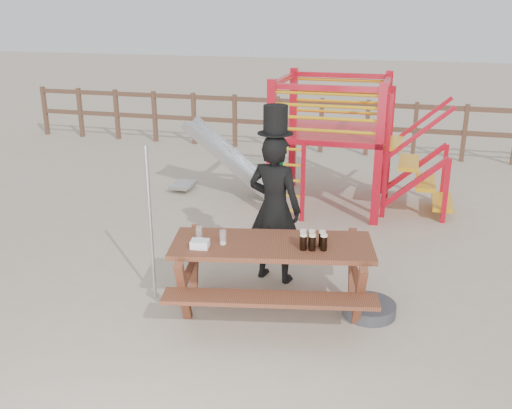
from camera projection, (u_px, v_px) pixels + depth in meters
name	position (u px, v px, depth m)	size (l,w,h in m)	color
ground	(262.00, 304.00, 6.28)	(60.00, 60.00, 0.00)	tan
back_fence	(344.00, 121.00, 12.41)	(15.09, 0.09, 1.20)	brown
playground_fort	(327.00, 140.00, 9.15)	(4.71, 1.84, 2.10)	red
picnic_table	(272.00, 269.00, 5.97)	(2.32, 1.82, 0.80)	brown
man_with_hat	(275.00, 205.00, 6.58)	(0.72, 0.54, 2.09)	black
metal_pole	(151.00, 225.00, 6.15)	(0.04, 0.04, 1.76)	#B2B2B7
parasol_base	(369.00, 309.00, 6.06)	(0.57, 0.57, 0.24)	#38373D
paper_bag	(200.00, 244.00, 5.75)	(0.18, 0.14, 0.08)	white
stout_pints	(313.00, 240.00, 5.72)	(0.29, 0.20, 0.17)	black
empty_glasses	(211.00, 236.00, 5.88)	(0.34, 0.11, 0.15)	silver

